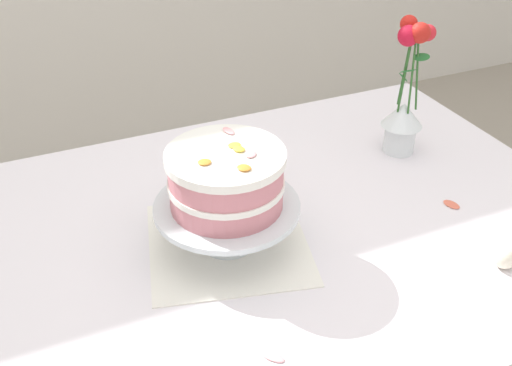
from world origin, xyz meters
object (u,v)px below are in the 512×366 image
at_px(cake_stand, 227,211).
at_px(layer_cake, 226,179).
at_px(dining_table, 278,261).
at_px(fallen_rose, 506,257).
at_px(flower_vase, 405,102).

relative_size(cake_stand, layer_cake, 1.26).
height_order(dining_table, layer_cake, layer_cake).
distance_m(dining_table, cake_stand, 0.21).
height_order(dining_table, fallen_rose, fallen_rose).
relative_size(cake_stand, flower_vase, 0.85).
xyz_separation_m(dining_table, fallen_rose, (0.35, -0.29, 0.11)).
height_order(dining_table, flower_vase, flower_vase).
distance_m(dining_table, layer_cake, 0.28).
xyz_separation_m(dining_table, layer_cake, (-0.12, -0.00, 0.25)).
distance_m(layer_cake, fallen_rose, 0.56).
bearing_deg(flower_vase, fallen_rose, -99.12).
relative_size(layer_cake, fallen_rose, 1.83).
bearing_deg(flower_vase, layer_cake, -161.50).
relative_size(cake_stand, fallen_rose, 2.31).
height_order(flower_vase, fallen_rose, flower_vase).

